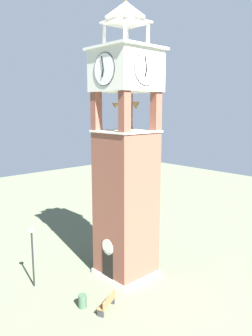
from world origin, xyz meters
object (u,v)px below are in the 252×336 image
park_bench (107,303)px  lamp_post (32,246)px  clock_tower (126,168)px  trash_bin (82,301)px

park_bench → lamp_post: bearing=-160.5°
clock_tower → lamp_post: clock_tower is taller
park_bench → lamp_post: (-5.45, -1.93, 2.37)m
clock_tower → lamp_post: 8.13m
lamp_post → trash_bin: bearing=13.6°
clock_tower → trash_bin: (1.25, -4.71, -7.42)m
park_bench → trash_bin: bearing=-144.1°
clock_tower → trash_bin: 8.87m
park_bench → trash_bin: 1.55m
clock_tower → park_bench: (2.51, -3.80, -7.33)m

